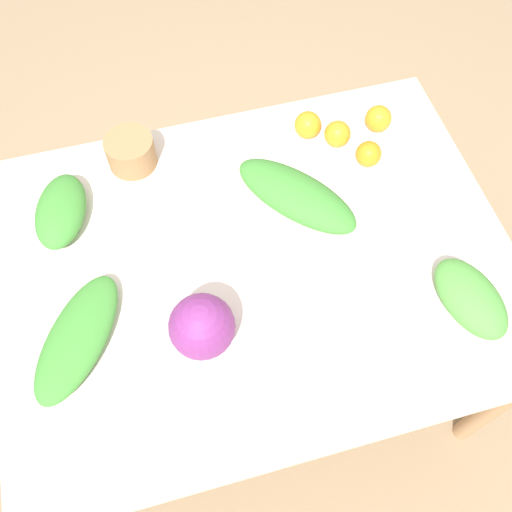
{
  "coord_description": "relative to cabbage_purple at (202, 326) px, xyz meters",
  "views": [
    {
      "loc": [
        0.2,
        0.74,
        2.13
      ],
      "look_at": [
        0.0,
        0.0,
        0.78
      ],
      "focal_mm": 40.0,
      "sensor_mm": 36.0,
      "label": 1
    }
  ],
  "objects": [
    {
      "name": "greens_bunch_scallion",
      "position": [
        0.31,
        -0.47,
        -0.04
      ],
      "size": [
        0.2,
        0.28,
        0.08
      ],
      "primitive_type": "ellipsoid",
      "rotation": [
        0.0,
        0.0,
        1.32
      ],
      "color": "#3D8433",
      "rests_on": "dining_table"
    },
    {
      "name": "orange_3",
      "position": [
        -0.46,
        -0.59,
        -0.04
      ],
      "size": [
        0.08,
        0.08,
        0.08
      ],
      "primitive_type": "sphere",
      "color": "orange",
      "rests_on": "dining_table"
    },
    {
      "name": "paper_bag",
      "position": [
        0.08,
        -0.62,
        -0.03
      ],
      "size": [
        0.15,
        0.15,
        0.1
      ],
      "primitive_type": "cylinder",
      "color": "#997047",
      "rests_on": "dining_table"
    },
    {
      "name": "greens_bunch_kale",
      "position": [
        -0.35,
        -0.34,
        -0.04
      ],
      "size": [
        0.36,
        0.4,
        0.09
      ],
      "primitive_type": "ellipsoid",
      "rotation": [
        0.0,
        0.0,
        2.25
      ],
      "color": "#3D8433",
      "rests_on": "dining_table"
    },
    {
      "name": "orange_0",
      "position": [
        -0.54,
        -0.53,
        -0.04
      ],
      "size": [
        0.08,
        0.08,
        0.08
      ],
      "primitive_type": "sphere",
      "color": "orange",
      "rests_on": "dining_table"
    },
    {
      "name": "dining_table",
      "position": [
        -0.19,
        -0.19,
        -0.17
      ],
      "size": [
        1.41,
        1.08,
        0.76
      ],
      "color": "silver",
      "rests_on": "ground_plane"
    },
    {
      "name": "ground_plane",
      "position": [
        -0.19,
        -0.19,
        -0.85
      ],
      "size": [
        8.0,
        8.0,
        0.0
      ],
      "primitive_type": "plane",
      "color": "#937A5B"
    },
    {
      "name": "greens_bunch_beet_tops",
      "position": [
        -0.68,
        0.09,
        -0.04
      ],
      "size": [
        0.18,
        0.27,
        0.09
      ],
      "primitive_type": "ellipsoid",
      "rotation": [
        0.0,
        0.0,
        1.76
      ],
      "color": "#4C933D",
      "rests_on": "dining_table"
    },
    {
      "name": "greens_bunch_chard",
      "position": [
        0.31,
        -0.07,
        -0.05
      ],
      "size": [
        0.32,
        0.38,
        0.06
      ],
      "primitive_type": "ellipsoid",
      "rotation": [
        0.0,
        0.0,
        4.14
      ],
      "color": "#3D8433",
      "rests_on": "dining_table"
    },
    {
      "name": "orange_1",
      "position": [
        -0.6,
        -0.43,
        -0.04
      ],
      "size": [
        0.08,
        0.08,
        0.08
      ],
      "primitive_type": "sphere",
      "color": "orange",
      "rests_on": "dining_table"
    },
    {
      "name": "orange_2",
      "position": [
        -0.68,
        -0.55,
        -0.04
      ],
      "size": [
        0.08,
        0.08,
        0.08
      ],
      "primitive_type": "sphere",
      "color": "orange",
      "rests_on": "dining_table"
    },
    {
      "name": "cabbage_purple",
      "position": [
        0.0,
        0.0,
        0.0
      ],
      "size": [
        0.16,
        0.16,
        0.16
      ],
      "primitive_type": "sphere",
      "color": "#7A2D75",
      "rests_on": "dining_table"
    }
  ]
}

